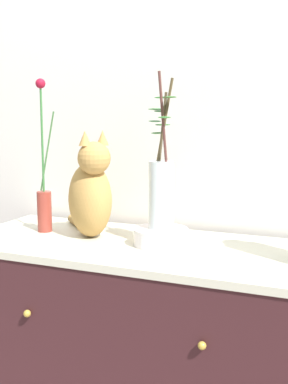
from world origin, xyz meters
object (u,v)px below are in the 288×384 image
(vase_glass_clear, at_px, (161,187))
(vase_slim_green, at_px, (44,196))
(sideboard, at_px, (144,363))
(cat_sitting, at_px, (90,193))
(bowl_porcelain, at_px, (161,237))

(vase_glass_clear, bearing_deg, vase_slim_green, 178.11)
(sideboard, relative_size, cat_sitting, 3.42)
(cat_sitting, height_order, vase_glass_clear, vase_glass_clear)
(cat_sitting, relative_size, bowl_porcelain, 2.07)
(vase_slim_green, bearing_deg, sideboard, -4.07)
(vase_slim_green, xyz_separation_m, bowl_porcelain, (0.47, -0.02, -0.11))
(sideboard, bearing_deg, cat_sitting, 174.09)
(cat_sitting, relative_size, vase_glass_clear, 0.74)
(vase_slim_green, height_order, vase_glass_clear, vase_glass_clear)
(sideboard, xyz_separation_m, cat_sitting, (-0.22, 0.02, 0.59))
(sideboard, bearing_deg, bowl_porcelain, 12.16)
(sideboard, relative_size, vase_slim_green, 2.32)
(cat_sitting, xyz_separation_m, vase_glass_clear, (0.27, -0.01, 0.04))
(vase_slim_green, distance_m, bowl_porcelain, 0.49)
(vase_glass_clear, bearing_deg, bowl_porcelain, -72.29)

